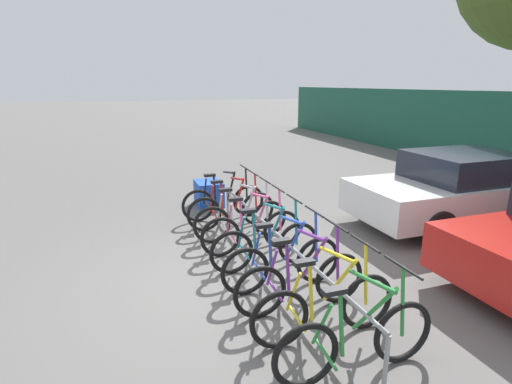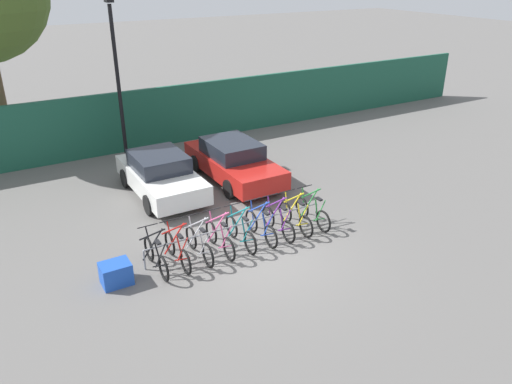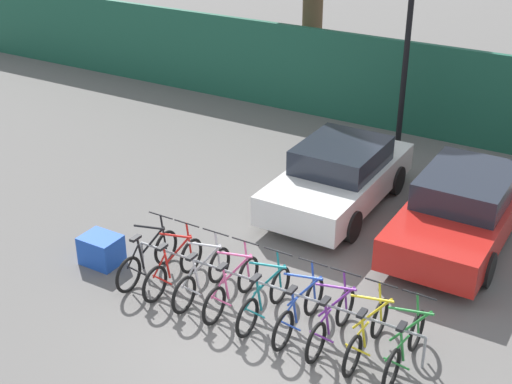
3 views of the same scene
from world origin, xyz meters
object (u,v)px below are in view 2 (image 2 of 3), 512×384
(bicycle_blue, at_px, (261,227))
(car_red, at_px, (233,161))
(bicycle_yellow, at_px, (295,217))
(lamp_post, at_px, (117,74))
(bicycle_pink, at_px, (220,239))
(bicycle_teal, at_px, (241,233))
(bicycle_silver, at_px, (199,245))
(car_white, at_px, (161,175))
(cargo_crate, at_px, (116,274))
(bicycle_black, at_px, (156,257))
(bicycle_green, at_px, (312,213))
(bicycle_red, at_px, (177,251))
(bicycle_purple, at_px, (278,222))
(bike_rack, at_px, (238,227))

(bicycle_blue, xyz_separation_m, car_red, (1.36, 4.17, 0.31))
(bicycle_yellow, relative_size, lamp_post, 0.29)
(bicycle_pink, relative_size, bicycle_yellow, 1.00)
(bicycle_pink, height_order, bicycle_teal, same)
(bicycle_silver, xyz_separation_m, car_red, (3.21, 4.17, 0.31))
(bicycle_pink, bearing_deg, car_white, 91.63)
(lamp_post, bearing_deg, cargo_crate, -108.60)
(bicycle_yellow, relative_size, car_white, 0.41)
(cargo_crate, bearing_deg, car_red, 38.10)
(bicycle_black, xyz_separation_m, cargo_crate, (-1.03, -0.08, -0.10))
(bicycle_green, bearing_deg, bicycle_black, -179.27)
(bicycle_red, xyz_separation_m, bicycle_green, (4.21, 0.00, 0.00))
(bicycle_black, height_order, bicycle_pink, same)
(bicycle_purple, bearing_deg, bicycle_yellow, -0.89)
(car_white, bearing_deg, bike_rack, -80.89)
(bicycle_teal, bearing_deg, bicycle_silver, -176.99)
(bicycle_red, bearing_deg, bicycle_yellow, -2.67)
(bicycle_purple, xyz_separation_m, lamp_post, (-1.91, 7.97, 2.97))
(bicycle_pink, xyz_separation_m, lamp_post, (-0.09, 7.97, 2.97))
(bicycle_black, height_order, bicycle_teal, same)
(bicycle_blue, bearing_deg, bicycle_purple, 1.23)
(bike_rack, distance_m, bicycle_green, 2.40)
(bike_rack, bearing_deg, bicycle_teal, -88.48)
(bike_rack, height_order, bicycle_teal, bicycle_teal)
(bicycle_purple, xyz_separation_m, car_red, (0.80, 4.17, 0.31))
(bicycle_purple, distance_m, bicycle_green, 1.19)
(bicycle_teal, bearing_deg, bicycle_red, -176.99)
(bicycle_red, height_order, bicycle_purple, same)
(bicycle_silver, xyz_separation_m, bicycle_blue, (1.86, 0.00, 0.00))
(bicycle_black, xyz_separation_m, bicycle_purple, (3.59, 0.00, 0.00))
(bicycle_red, bearing_deg, bicycle_silver, -2.67)
(bicycle_red, bearing_deg, bicycle_teal, -2.67)
(bicycle_black, distance_m, bicycle_blue, 3.03)
(bicycle_pink, xyz_separation_m, cargo_crate, (-2.80, -0.08, -0.10))
(car_red, height_order, cargo_crate, car_red)
(bicycle_purple, relative_size, car_white, 0.41)
(bike_rack, relative_size, bicycle_silver, 3.11)
(bicycle_purple, bearing_deg, bicycle_pink, 179.11)
(bicycle_blue, bearing_deg, bicycle_red, -178.77)
(bicycle_yellow, xyz_separation_m, bicycle_green, (0.60, 0.00, 0.00))
(bicycle_silver, distance_m, bicycle_yellow, 3.01)
(bicycle_silver, xyz_separation_m, lamp_post, (0.51, 7.97, 2.97))
(bicycle_teal, height_order, car_red, car_red)
(bicycle_pink, relative_size, bicycle_teal, 1.00)
(bicycle_purple, height_order, bicycle_yellow, same)
(car_white, distance_m, car_red, 2.65)
(bicycle_black, xyz_separation_m, bicycle_teal, (2.39, 0.00, 0.00))
(bike_rack, height_order, bicycle_yellow, bicycle_yellow)
(bicycle_pink, xyz_separation_m, bicycle_green, (3.01, 0.00, 0.00))
(lamp_post, bearing_deg, bicycle_silver, -93.63)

